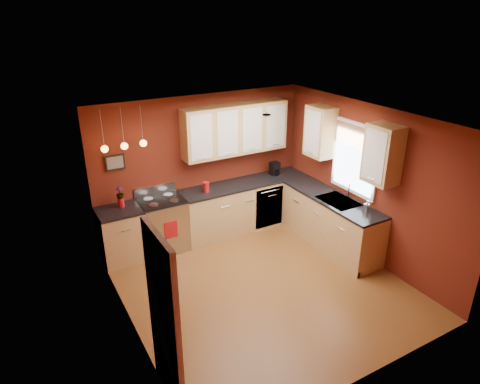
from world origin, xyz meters
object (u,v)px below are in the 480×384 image
coffee_maker (275,169)px  gas_range (163,224)px  red_canister (206,187)px  soap_pump (367,206)px  sink (338,202)px

coffee_maker → gas_range: bearing=178.8°
red_canister → soap_pump: bearing=-45.9°
sink → soap_pump: (0.12, -0.53, 0.12)m
red_canister → soap_pump: same height
coffee_maker → soap_pump: coffee_maker is taller
gas_range → coffee_maker: 2.44m
gas_range → sink: (2.62, -1.50, 0.43)m
gas_range → sink: bearing=-29.8°
gas_range → red_canister: bearing=-3.3°
coffee_maker → soap_pump: bearing=-82.4°
gas_range → red_canister: red_canister is taller
gas_range → soap_pump: 3.46m
gas_range → coffee_maker: bearing=1.5°
red_canister → coffee_maker: size_ratio=0.73×
gas_range → red_canister: 0.99m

